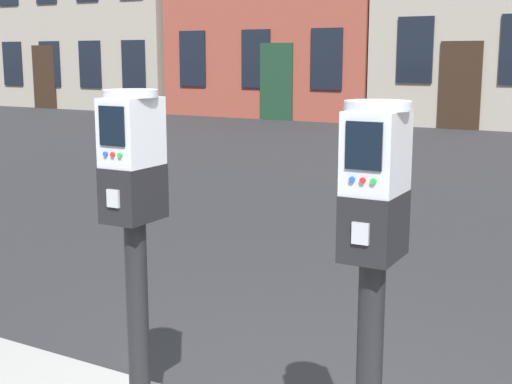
# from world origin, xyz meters

# --- Properties ---
(parking_meter_near_kerb) EXTENTS (0.22, 0.26, 1.48)m
(parking_meter_near_kerb) POSITION_xyz_m (-0.58, -0.25, 1.16)
(parking_meter_near_kerb) COLOR black
(parking_meter_near_kerb) RESTS_ON sidewalk_slab
(parking_meter_twin_adjacent) EXTENTS (0.22, 0.26, 1.47)m
(parking_meter_twin_adjacent) POSITION_xyz_m (0.44, -0.25, 1.15)
(parking_meter_twin_adjacent) COLOR black
(parking_meter_twin_adjacent) RESTS_ON sidewalk_slab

